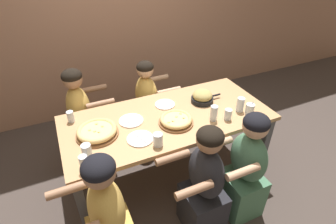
{
  "coord_description": "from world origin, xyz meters",
  "views": [
    {
      "loc": [
        -0.83,
        -1.82,
        2.17
      ],
      "look_at": [
        0.0,
        0.0,
        0.82
      ],
      "focal_mm": 28.0,
      "sensor_mm": 36.0,
      "label": 1
    }
  ],
  "objects_px": {
    "empty_plate_a": "(165,104)",
    "diner_near_left": "(109,221)",
    "drinking_glass_e": "(87,153)",
    "diner_near_center": "(204,186)",
    "skillet_bowl": "(202,97)",
    "diner_near_midright": "(245,170)",
    "drinking_glass_b": "(214,114)",
    "diner_far_center": "(147,107)",
    "drinking_glass_f": "(71,117)",
    "drinking_glass_g": "(240,104)",
    "drinking_glass_d": "(84,164)",
    "diner_far_left": "(82,120)",
    "empty_plate_c": "(140,139)",
    "cocktail_glass_blue": "(250,109)",
    "empty_plate_b": "(131,121)",
    "pizza_board_second": "(97,131)",
    "drinking_glass_a": "(228,115)",
    "drinking_glass_c": "(158,140)",
    "pizza_board_main": "(176,120)"
  },
  "relations": [
    {
      "from": "diner_far_left",
      "to": "drinking_glass_g",
      "type": "bearing_deg",
      "value": 58.43
    },
    {
      "from": "diner_near_center",
      "to": "diner_near_left",
      "type": "bearing_deg",
      "value": 90.0
    },
    {
      "from": "drinking_glass_f",
      "to": "diner_near_center",
      "type": "distance_m",
      "value": 1.31
    },
    {
      "from": "empty_plate_a",
      "to": "diner_near_left",
      "type": "distance_m",
      "value": 1.21
    },
    {
      "from": "empty_plate_c",
      "to": "cocktail_glass_blue",
      "type": "height_order",
      "value": "cocktail_glass_blue"
    },
    {
      "from": "drinking_glass_a",
      "to": "diner_far_center",
      "type": "distance_m",
      "value": 1.08
    },
    {
      "from": "empty_plate_b",
      "to": "diner_near_left",
      "type": "xyz_separation_m",
      "value": [
        -0.42,
        -0.73,
        -0.26
      ]
    },
    {
      "from": "empty_plate_b",
      "to": "empty_plate_c",
      "type": "distance_m",
      "value": 0.28
    },
    {
      "from": "pizza_board_main",
      "to": "diner_near_midright",
      "type": "bearing_deg",
      "value": -52.93
    },
    {
      "from": "diner_far_center",
      "to": "drinking_glass_g",
      "type": "bearing_deg",
      "value": 36.62
    },
    {
      "from": "pizza_board_main",
      "to": "skillet_bowl",
      "type": "relative_size",
      "value": 0.96
    },
    {
      "from": "empty_plate_b",
      "to": "drinking_glass_d",
      "type": "xyz_separation_m",
      "value": [
        -0.48,
        -0.44,
        0.05
      ]
    },
    {
      "from": "diner_far_center",
      "to": "drinking_glass_d",
      "type": "bearing_deg",
      "value": -39.64
    },
    {
      "from": "drinking_glass_d",
      "to": "diner_far_left",
      "type": "relative_size",
      "value": 0.12
    },
    {
      "from": "drinking_glass_g",
      "to": "empty_plate_b",
      "type": "bearing_deg",
      "value": 165.09
    },
    {
      "from": "diner_near_left",
      "to": "diner_near_center",
      "type": "xyz_separation_m",
      "value": [
        0.77,
        -0.0,
        -0.02
      ]
    },
    {
      "from": "empty_plate_a",
      "to": "drinking_glass_c",
      "type": "xyz_separation_m",
      "value": [
        -0.29,
        -0.53,
        0.04
      ]
    },
    {
      "from": "skillet_bowl",
      "to": "diner_far_center",
      "type": "distance_m",
      "value": 0.77
    },
    {
      "from": "empty_plate_c",
      "to": "drinking_glass_f",
      "type": "height_order",
      "value": "drinking_glass_f"
    },
    {
      "from": "drinking_glass_c",
      "to": "drinking_glass_d",
      "type": "bearing_deg",
      "value": -176.69
    },
    {
      "from": "drinking_glass_e",
      "to": "diner_far_center",
      "type": "height_order",
      "value": "diner_far_center"
    },
    {
      "from": "diner_near_left",
      "to": "drinking_glass_g",
      "type": "bearing_deg",
      "value": -71.93
    },
    {
      "from": "drinking_glass_f",
      "to": "drinking_glass_b",
      "type": "bearing_deg",
      "value": -23.49
    },
    {
      "from": "drinking_glass_b",
      "to": "drinking_glass_f",
      "type": "bearing_deg",
      "value": 156.51
    },
    {
      "from": "empty_plate_c",
      "to": "cocktail_glass_blue",
      "type": "relative_size",
      "value": 1.76
    },
    {
      "from": "drinking_glass_d",
      "to": "diner_near_midright",
      "type": "relative_size",
      "value": 0.12
    },
    {
      "from": "drinking_glass_b",
      "to": "drinking_glass_e",
      "type": "xyz_separation_m",
      "value": [
        -1.13,
        -0.05,
        0.0
      ]
    },
    {
      "from": "diner_near_midright",
      "to": "diner_near_left",
      "type": "bearing_deg",
      "value": 90.0
    },
    {
      "from": "pizza_board_main",
      "to": "cocktail_glass_blue",
      "type": "xyz_separation_m",
      "value": [
        0.7,
        -0.15,
        0.01
      ]
    },
    {
      "from": "drinking_glass_d",
      "to": "cocktail_glass_blue",
      "type": "bearing_deg",
      "value": 3.53
    },
    {
      "from": "drinking_glass_b",
      "to": "diner_far_center",
      "type": "height_order",
      "value": "diner_far_center"
    },
    {
      "from": "drinking_glass_b",
      "to": "drinking_glass_e",
      "type": "bearing_deg",
      "value": -177.41
    },
    {
      "from": "skillet_bowl",
      "to": "diner_near_midright",
      "type": "relative_size",
      "value": 0.3
    },
    {
      "from": "drinking_glass_f",
      "to": "pizza_board_second",
      "type": "bearing_deg",
      "value": -59.36
    },
    {
      "from": "drinking_glass_b",
      "to": "skillet_bowl",
      "type": "bearing_deg",
      "value": 77.29
    },
    {
      "from": "drinking_glass_e",
      "to": "diner_far_center",
      "type": "distance_m",
      "value": 1.28
    },
    {
      "from": "drinking_glass_e",
      "to": "diner_near_center",
      "type": "height_order",
      "value": "diner_near_center"
    },
    {
      "from": "pizza_board_second",
      "to": "drinking_glass_g",
      "type": "height_order",
      "value": "drinking_glass_g"
    },
    {
      "from": "drinking_glass_b",
      "to": "diner_near_midright",
      "type": "bearing_deg",
      "value": -80.69
    },
    {
      "from": "empty_plate_b",
      "to": "empty_plate_c",
      "type": "relative_size",
      "value": 1.0
    },
    {
      "from": "empty_plate_b",
      "to": "drinking_glass_b",
      "type": "relative_size",
      "value": 1.51
    },
    {
      "from": "empty_plate_c",
      "to": "drinking_glass_a",
      "type": "xyz_separation_m",
      "value": [
        0.83,
        -0.06,
        0.04
      ]
    },
    {
      "from": "skillet_bowl",
      "to": "drinking_glass_e",
      "type": "distance_m",
      "value": 1.26
    },
    {
      "from": "diner_far_center",
      "to": "diner_near_midright",
      "type": "relative_size",
      "value": 0.98
    },
    {
      "from": "diner_far_center",
      "to": "diner_near_center",
      "type": "xyz_separation_m",
      "value": [
        -0.01,
        -1.32,
        0.02
      ]
    },
    {
      "from": "diner_far_center",
      "to": "diner_far_left",
      "type": "relative_size",
      "value": 0.95
    },
    {
      "from": "empty_plate_b",
      "to": "diner_near_midright",
      "type": "height_order",
      "value": "diner_near_midright"
    },
    {
      "from": "cocktail_glass_blue",
      "to": "diner_near_midright",
      "type": "distance_m",
      "value": 0.58
    },
    {
      "from": "empty_plate_b",
      "to": "drinking_glass_d",
      "type": "relative_size",
      "value": 1.7
    },
    {
      "from": "drinking_glass_d",
      "to": "pizza_board_main",
      "type": "bearing_deg",
      "value": 15.98
    }
  ]
}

